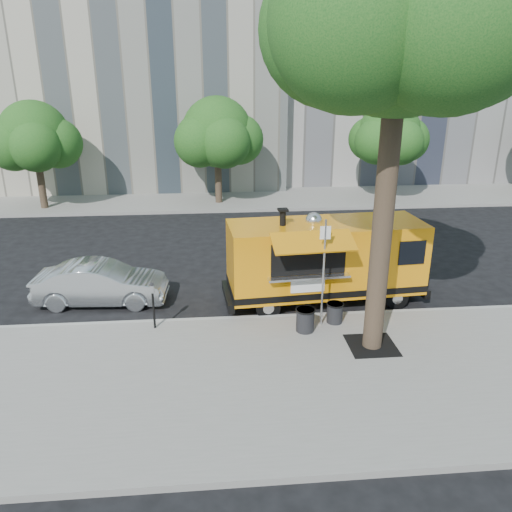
{
  "coord_description": "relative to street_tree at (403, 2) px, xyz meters",
  "views": [
    {
      "loc": [
        -1.32,
        -13.64,
        6.66
      ],
      "look_at": [
        -0.11,
        0.0,
        1.65
      ],
      "focal_mm": 35.0,
      "sensor_mm": 36.0,
      "label": 1
    }
  ],
  "objects": [
    {
      "name": "street_tree",
      "position": [
        0.0,
        0.0,
        0.0
      ],
      "size": [
        4.68,
        4.68,
        10.27
      ],
      "color": "#33261C",
      "rests_on": "sidewalk"
    },
    {
      "name": "curb",
      "position": [
        -2.6,
        1.87,
        -7.94
      ],
      "size": [
        60.0,
        0.14,
        0.16
      ],
      "primitive_type": "cube",
      "color": "#999993",
      "rests_on": "ground"
    },
    {
      "name": "trash_bin_left",
      "position": [
        -1.56,
        0.93,
        -7.53
      ],
      "size": [
        0.53,
        0.53,
        0.63
      ],
      "color": "black",
      "rests_on": "sidewalk"
    },
    {
      "name": "sedan",
      "position": [
        -7.4,
        3.5,
        -7.36
      ],
      "size": [
        4.03,
        1.6,
        1.3
      ],
      "primitive_type": "imported",
      "rotation": [
        0.0,
        0.0,
        1.51
      ],
      "color": "#B9BCC1",
      "rests_on": "ground"
    },
    {
      "name": "building_mid",
      "position": [
        9.4,
        25.8,
        1.99
      ],
      "size": [
        20.0,
        14.0,
        20.0
      ],
      "primitive_type": "cube",
      "color": "#9C9692",
      "rests_on": "ground"
    },
    {
      "name": "food_truck",
      "position": [
        -0.63,
        2.97,
        -6.6
      ],
      "size": [
        6.25,
        3.17,
        3.0
      ],
      "rotation": [
        0.0,
        0.0,
        0.08
      ],
      "color": "orange",
      "rests_on": "ground"
    },
    {
      "name": "sidewalk",
      "position": [
        -2.6,
        -1.2,
        -7.94
      ],
      "size": [
        60.0,
        6.0,
        0.15
      ],
      "primitive_type": "cube",
      "color": "gray",
      "rests_on": "ground"
    },
    {
      "name": "far_tree_c",
      "position": [
        5.4,
        15.2,
        -4.3
      ],
      "size": [
        3.24,
        3.24,
        5.21
      ],
      "color": "#33261C",
      "rests_on": "far_sidewalk"
    },
    {
      "name": "parking_meter",
      "position": [
        -5.6,
        1.45,
        -7.03
      ],
      "size": [
        0.11,
        0.11,
        1.33
      ],
      "color": "black",
      "rests_on": "sidewalk"
    },
    {
      "name": "far_tree_b",
      "position": [
        -3.6,
        15.5,
        -4.18
      ],
      "size": [
        3.6,
        3.6,
        5.5
      ],
      "color": "#33261C",
      "rests_on": "far_sidewalk"
    },
    {
      "name": "tree_well",
      "position": [
        0.0,
        0.0,
        -7.86
      ],
      "size": [
        1.2,
        1.2,
        0.02
      ],
      "primitive_type": "cube",
      "color": "black",
      "rests_on": "sidewalk"
    },
    {
      "name": "ground",
      "position": [
        -2.6,
        2.8,
        -8.01
      ],
      "size": [
        120.0,
        120.0,
        0.0
      ],
      "primitive_type": "plane",
      "color": "black",
      "rests_on": "ground"
    },
    {
      "name": "sign_post",
      "position": [
        -1.05,
        1.25,
        -6.16
      ],
      "size": [
        0.28,
        0.06,
        3.0
      ],
      "color": "silver",
      "rests_on": "sidewalk"
    },
    {
      "name": "far_sidewalk",
      "position": [
        -2.6,
        16.3,
        -7.94
      ],
      "size": [
        60.0,
        5.0,
        0.15
      ],
      "primitive_type": "cube",
      "color": "gray",
      "rests_on": "ground"
    },
    {
      "name": "trash_bin_right",
      "position": [
        -0.65,
        1.34,
        -7.56
      ],
      "size": [
        0.47,
        0.47,
        0.57
      ],
      "color": "black",
      "rests_on": "sidewalk"
    },
    {
      "name": "far_tree_a",
      "position": [
        -12.6,
        15.1,
        -4.24
      ],
      "size": [
        3.42,
        3.42,
        5.36
      ],
      "color": "#33261C",
      "rests_on": "far_sidewalk"
    }
  ]
}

